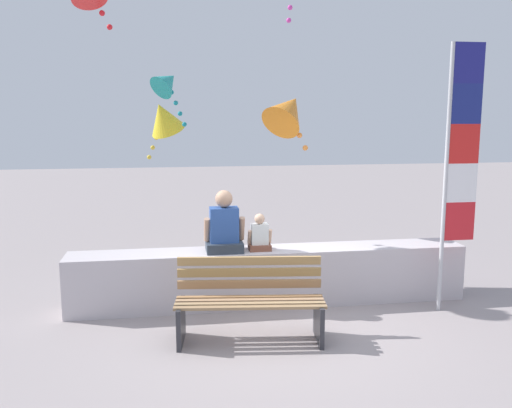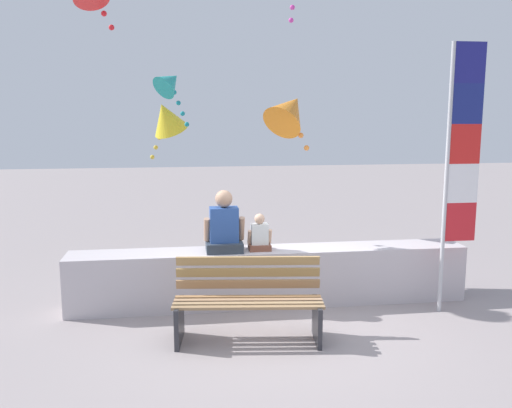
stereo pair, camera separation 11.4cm
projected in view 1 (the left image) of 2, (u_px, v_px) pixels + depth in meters
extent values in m
plane|color=gray|center=(283.00, 328.00, 6.43)|extent=(40.00, 40.00, 0.00)
cube|color=#C0B7BB|center=(270.00, 276.00, 7.23)|extent=(5.20, 0.55, 0.74)
cube|color=#977550|center=(250.00, 308.00, 5.82)|extent=(1.63, 0.26, 0.03)
cube|color=#A18058|center=(250.00, 304.00, 5.93)|extent=(1.63, 0.26, 0.03)
cube|color=#A57E5B|center=(250.00, 301.00, 6.04)|extent=(1.63, 0.26, 0.03)
cube|color=#A7784C|center=(250.00, 297.00, 6.15)|extent=(1.63, 0.26, 0.03)
cube|color=#A1774E|center=(249.00, 284.00, 6.24)|extent=(1.63, 0.24, 0.10)
cube|color=#A07C47|center=(249.00, 272.00, 6.24)|extent=(1.63, 0.24, 0.10)
cube|color=#A6824F|center=(249.00, 261.00, 6.24)|extent=(1.63, 0.24, 0.10)
cube|color=#2D2D33|center=(181.00, 323.00, 5.99)|extent=(0.11, 0.53, 0.45)
cube|color=#2D2D33|center=(319.00, 321.00, 6.05)|extent=(0.11, 0.53, 0.45)
cube|color=#2F3946|center=(224.00, 246.00, 7.03)|extent=(0.47, 0.38, 0.13)
cube|color=#2C4F98|center=(224.00, 225.00, 6.99)|extent=(0.36, 0.23, 0.44)
cylinder|color=tan|center=(207.00, 230.00, 6.94)|extent=(0.07, 0.18, 0.32)
cylinder|color=tan|center=(242.00, 228.00, 7.01)|extent=(0.07, 0.18, 0.32)
sphere|color=tan|center=(224.00, 199.00, 6.93)|extent=(0.22, 0.22, 0.22)
cube|color=brown|center=(260.00, 247.00, 7.11)|extent=(0.28, 0.23, 0.08)
cube|color=white|center=(260.00, 234.00, 7.08)|extent=(0.22, 0.14, 0.27)
cylinder|color=#DEAF8D|center=(249.00, 237.00, 7.05)|extent=(0.04, 0.11, 0.20)
cylinder|color=#DEAF8D|center=(270.00, 236.00, 7.09)|extent=(0.04, 0.11, 0.20)
sphere|color=#DEAF8D|center=(260.00, 219.00, 7.05)|extent=(0.13, 0.13, 0.13)
cylinder|color=#B7B7BC|center=(445.00, 181.00, 6.76)|extent=(0.05, 0.05, 3.33)
cube|color=red|center=(460.00, 221.00, 6.88)|extent=(0.39, 0.02, 0.48)
cube|color=white|center=(462.00, 183.00, 6.80)|extent=(0.39, 0.02, 0.48)
cube|color=red|center=(464.00, 144.00, 6.72)|extent=(0.39, 0.02, 0.48)
cube|color=navy|center=(467.00, 104.00, 6.64)|extent=(0.39, 0.02, 0.48)
cube|color=navy|center=(469.00, 63.00, 6.56)|extent=(0.39, 0.02, 0.48)
sphere|color=red|center=(102.00, 13.00, 7.66)|extent=(0.08, 0.08, 0.08)
sphere|color=red|center=(110.00, 27.00, 7.74)|extent=(0.08, 0.08, 0.08)
cone|color=teal|center=(167.00, 82.00, 9.41)|extent=(0.73, 0.72, 0.59)
sphere|color=teal|center=(172.00, 92.00, 9.38)|extent=(0.08, 0.08, 0.08)
sphere|color=teal|center=(176.00, 103.00, 9.35)|extent=(0.08, 0.08, 0.08)
sphere|color=teal|center=(180.00, 114.00, 9.31)|extent=(0.08, 0.08, 0.08)
sphere|color=teal|center=(184.00, 124.00, 9.28)|extent=(0.08, 0.08, 0.08)
cone|color=yellow|center=(164.00, 117.00, 9.69)|extent=(1.00, 1.00, 0.74)
sphere|color=gold|center=(160.00, 128.00, 9.77)|extent=(0.08, 0.08, 0.08)
sphere|color=gold|center=(156.00, 138.00, 9.86)|extent=(0.08, 0.08, 0.08)
sphere|color=gold|center=(153.00, 148.00, 9.95)|extent=(0.08, 0.08, 0.08)
sphere|color=gold|center=(149.00, 157.00, 10.04)|extent=(0.08, 0.08, 0.08)
sphere|color=#DE40AC|center=(290.00, 7.00, 8.71)|extent=(0.08, 0.08, 0.08)
sphere|color=#DE40AC|center=(289.00, 20.00, 8.84)|extent=(0.08, 0.08, 0.08)
cone|color=orange|center=(288.00, 111.00, 8.10)|extent=(1.01, 1.01, 0.82)
sphere|color=orange|center=(294.00, 123.00, 8.08)|extent=(0.08, 0.08, 0.08)
sphere|color=orange|center=(300.00, 135.00, 8.05)|extent=(0.08, 0.08, 0.08)
sphere|color=orange|center=(305.00, 148.00, 8.02)|extent=(0.08, 0.08, 0.08)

